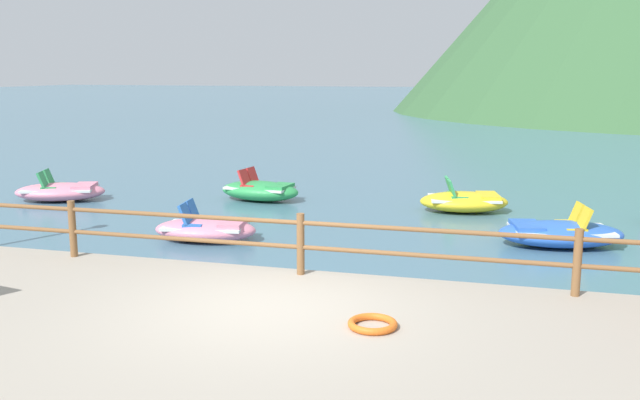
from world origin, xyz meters
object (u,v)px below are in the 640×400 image
Objects in this scene: pedal_boat_0 at (206,229)px; pedal_boat_2 at (260,190)px; pedal_boat_4 at (464,201)px; pedal_boat_5 at (61,191)px; life_ring at (373,324)px; pedal_boat_3 at (560,233)px.

pedal_boat_2 is (-0.45, 4.52, 0.03)m from pedal_boat_0.
pedal_boat_5 is (-10.64, -1.32, -0.01)m from pedal_boat_4.
pedal_boat_0 is 0.94× the size of pedal_boat_4.
pedal_boat_5 is at bearing -164.96° from pedal_boat_2.
pedal_boat_0 is 6.46m from pedal_boat_5.
life_ring is at bearing -62.76° from pedal_boat_2.
pedal_boat_4 is at bearing 41.73° from pedal_boat_0.
pedal_boat_0 is 7.18m from pedal_boat_3.
pedal_boat_3 is (2.60, 6.41, -0.18)m from life_ring.
pedal_boat_0 is 4.54m from pedal_boat_2.
pedal_boat_4 is at bearing 86.76° from life_ring.
pedal_boat_2 is 5.40m from pedal_boat_5.
life_ring is 0.25× the size of pedal_boat_4.
pedal_boat_3 is 1.12× the size of pedal_boat_4.
pedal_boat_2 is (-4.89, 9.50, -0.16)m from life_ring.
life_ring is 6.92m from pedal_boat_3.
life_ring is 10.69m from pedal_boat_2.
life_ring is 0.27× the size of pedal_boat_0.
pedal_boat_0 is 0.85× the size of pedal_boat_5.
life_ring is 0.23× the size of pedal_boat_5.
pedal_boat_3 is (7.49, -3.10, -0.02)m from pedal_boat_2.
pedal_boat_0 is 0.84× the size of pedal_boat_3.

